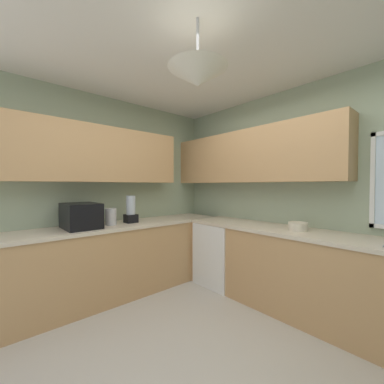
# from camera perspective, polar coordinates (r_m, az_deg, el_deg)

# --- Properties ---
(ground_plane) EXTENTS (8.55, 8.55, 0.00)m
(ground_plane) POSITION_cam_1_polar(r_m,az_deg,el_deg) (2.24, 1.33, -37.33)
(ground_plane) COLOR #B7B2A8
(room_shell) EXTENTS (4.01, 3.56, 2.68)m
(room_shell) POSITION_cam_1_polar(r_m,az_deg,el_deg) (2.38, 4.69, 10.24)
(room_shell) COLOR #9EAD8E
(room_shell) RESTS_ON ground_plane
(counter_run_left) EXTENTS (0.65, 3.17, 0.91)m
(counter_run_left) POSITION_cam_1_polar(r_m,az_deg,el_deg) (3.28, -19.17, -15.34)
(counter_run_left) COLOR tan
(counter_run_left) RESTS_ON ground_plane
(counter_run_back) EXTENTS (3.10, 0.65, 0.91)m
(counter_run_back) POSITION_cam_1_polar(r_m,az_deg,el_deg) (2.96, 25.94, -17.29)
(counter_run_back) COLOR tan
(counter_run_back) RESTS_ON ground_plane
(dishwasher) EXTENTS (0.60, 0.60, 0.87)m
(dishwasher) POSITION_cam_1_polar(r_m,az_deg,el_deg) (3.55, 7.22, -14.37)
(dishwasher) COLOR white
(dishwasher) RESTS_ON ground_plane
(microwave) EXTENTS (0.48, 0.36, 0.29)m
(microwave) POSITION_cam_1_polar(r_m,az_deg,el_deg) (3.05, -25.14, -5.18)
(microwave) COLOR black
(microwave) RESTS_ON counter_run_left
(kettle) EXTENTS (0.13, 0.13, 0.21)m
(kettle) POSITION_cam_1_polar(r_m,az_deg,el_deg) (3.15, -18.93, -5.63)
(kettle) COLOR #B7B7BC
(kettle) RESTS_ON counter_run_left
(bowl) EXTENTS (0.20, 0.20, 0.09)m
(bowl) POSITION_cam_1_polar(r_m,az_deg,el_deg) (2.88, 24.14, -7.57)
(bowl) COLOR beige
(bowl) RESTS_ON counter_run_back
(blender_appliance) EXTENTS (0.15, 0.15, 0.36)m
(blender_appliance) POSITION_cam_1_polar(r_m,az_deg,el_deg) (3.28, -14.50, -4.33)
(blender_appliance) COLOR black
(blender_appliance) RESTS_ON counter_run_left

